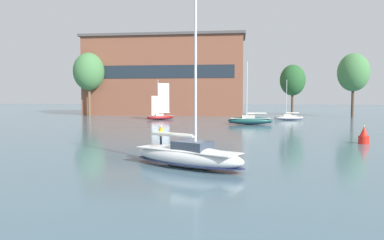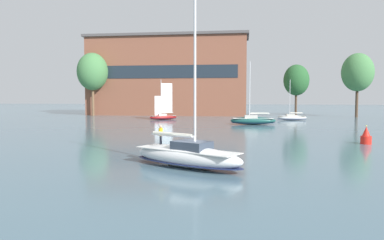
% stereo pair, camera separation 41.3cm
% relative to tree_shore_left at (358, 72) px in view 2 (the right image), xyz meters
% --- Properties ---
extents(ground_plane, '(400.00, 400.00, 0.00)m').
position_rel_tree_shore_left_xyz_m(ground_plane, '(-32.58, -70.83, -11.28)').
color(ground_plane, slate).
extents(waterfront_building, '(45.38, 14.16, 22.24)m').
position_rel_tree_shore_left_xyz_m(waterfront_building, '(-49.74, 5.71, -0.12)').
color(waterfront_building, brown).
rests_on(waterfront_building, ground).
extents(tree_shore_left, '(7.83, 7.83, 16.11)m').
position_rel_tree_shore_left_xyz_m(tree_shore_left, '(0.00, 0.00, 0.00)').
color(tree_shore_left, '#4C3828').
rests_on(tree_shore_left, ground).
extents(tree_shore_center, '(8.24, 8.24, 16.97)m').
position_rel_tree_shore_left_xyz_m(tree_shore_center, '(-68.83, -2.46, 0.60)').
color(tree_shore_center, brown).
rests_on(tree_shore_center, ground).
extents(tree_shore_right, '(6.56, 6.56, 13.51)m').
position_rel_tree_shore_left_xyz_m(tree_shore_right, '(-14.80, 1.03, -1.82)').
color(tree_shore_right, '#4C3828').
rests_on(tree_shore_right, ground).
extents(sailboat_main, '(10.12, 7.29, 13.75)m').
position_rel_tree_shore_left_xyz_m(sailboat_main, '(-32.56, -70.84, -10.34)').
color(sailboat_main, silver).
rests_on(sailboat_main, ground).
extents(sailboat_moored_near_marina, '(8.83, 3.15, 11.90)m').
position_rel_tree_shore_left_xyz_m(sailboat_moored_near_marina, '(-26.50, -27.51, -10.47)').
color(sailboat_moored_near_marina, '#194C47').
rests_on(sailboat_moored_near_marina, ground).
extents(sailboat_moored_mid_channel, '(6.67, 2.30, 9.03)m').
position_rel_tree_shore_left_xyz_m(sailboat_moored_mid_channel, '(-17.61, -13.72, -10.66)').
color(sailboat_moored_mid_channel, silver).
rests_on(sailboat_moored_mid_channel, ground).
extents(sailboat_moored_far_slip, '(6.55, 5.12, 9.09)m').
position_rel_tree_shore_left_xyz_m(sailboat_moored_far_slip, '(-46.39, -16.07, -10.51)').
color(sailboat_moored_far_slip, maroon).
rests_on(sailboat_moored_far_slip, ground).
extents(channel_buoy, '(1.20, 1.20, 2.16)m').
position_rel_tree_shore_left_xyz_m(channel_buoy, '(-14.32, -54.41, -10.42)').
color(channel_buoy, red).
rests_on(channel_buoy, ground).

